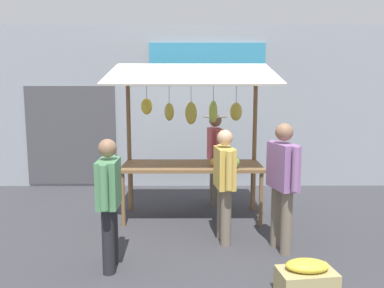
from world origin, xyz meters
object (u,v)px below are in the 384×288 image
at_px(market_stall, 194,123).
at_px(shopper_with_ponytail, 283,178).
at_px(shopper_in_striped_shirt, 109,196).
at_px(produce_crate_near, 307,280).
at_px(shopper_with_shopping_bag, 224,179).
at_px(vendor_with_sunhat, 215,152).

bearing_deg(market_stall, shopper_with_ponytail, 130.96).
distance_m(shopper_in_striped_shirt, produce_crate_near, 2.27).
bearing_deg(shopper_with_ponytail, shopper_in_striped_shirt, 89.28).
distance_m(shopper_with_ponytail, shopper_with_shopping_bag, 0.76).
bearing_deg(shopper_in_striped_shirt, vendor_with_sunhat, -30.77).
bearing_deg(vendor_with_sunhat, shopper_with_ponytail, 12.92).
bearing_deg(produce_crate_near, shopper_with_ponytail, -90.50).
bearing_deg(market_stall, produce_crate_near, 114.71).
bearing_deg(produce_crate_near, market_stall, -65.29).
relative_size(vendor_with_sunhat, produce_crate_near, 2.73).
height_order(market_stall, shopper_with_ponytail, market_stall).
distance_m(market_stall, produce_crate_near, 2.97).
distance_m(shopper_in_striped_shirt, shopper_with_shopping_bag, 1.57).
bearing_deg(shopper_with_shopping_bag, market_stall, 14.86).
distance_m(shopper_with_ponytail, shopper_in_striped_shirt, 2.14).
distance_m(market_stall, shopper_with_shopping_bag, 1.28).
xyz_separation_m(vendor_with_sunhat, shopper_with_shopping_bag, (-0.01, 1.73, -0.09)).
height_order(vendor_with_sunhat, shopper_with_ponytail, shopper_with_ponytail).
bearing_deg(produce_crate_near, shopper_with_shopping_bag, -63.14).
bearing_deg(shopper_with_shopping_bag, shopper_in_striped_shirt, 112.60).
height_order(vendor_with_sunhat, shopper_in_striped_shirt, vendor_with_sunhat).
bearing_deg(shopper_in_striped_shirt, produce_crate_near, -108.64).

